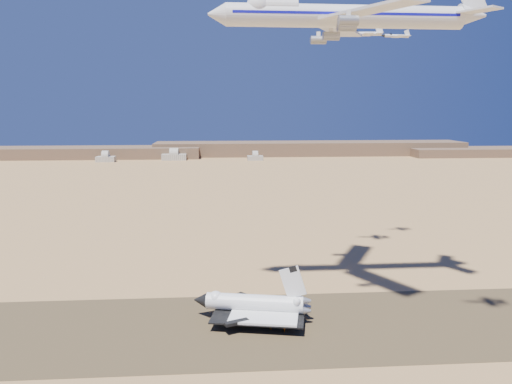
{
  "coord_description": "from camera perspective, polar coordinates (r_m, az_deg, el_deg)",
  "views": [
    {
      "loc": [
        -4.1,
        -137.32,
        63.45
      ],
      "look_at": [
        6.62,
        8.0,
        38.93
      ],
      "focal_mm": 35.0,
      "sensor_mm": 36.0,
      "label": 1
    }
  ],
  "objects": [
    {
      "name": "ground",
      "position": [
        151.32,
        -2.36,
        -15.25
      ],
      "size": [
        1200.0,
        1200.0,
        0.0
      ],
      "primitive_type": "plane",
      "color": "#A47748",
      "rests_on": "ground"
    },
    {
      "name": "runway",
      "position": [
        151.31,
        -2.36,
        -15.24
      ],
      "size": [
        600.0,
        50.0,
        0.06
      ],
      "primitive_type": "cube",
      "color": "#493924",
      "rests_on": "ground"
    },
    {
      "name": "ridgeline",
      "position": [
        670.57,
        1.75,
        4.77
      ],
      "size": [
        960.0,
        90.0,
        18.0
      ],
      "color": "brown",
      "rests_on": "ground"
    },
    {
      "name": "hangars",
      "position": [
        621.43,
        -9.75,
        4.0
      ],
      "size": [
        200.5,
        29.5,
        30.0
      ],
      "color": "#BAB2A4",
      "rests_on": "ground"
    },
    {
      "name": "shuttle",
      "position": [
        154.58,
        -0.28,
        -12.77
      ],
      "size": [
        35.8,
        26.62,
        17.65
      ],
      "rotation": [
        0.0,
        0.0,
        -0.2
      ],
      "color": "white",
      "rests_on": "runway"
    },
    {
      "name": "carrier_747",
      "position": [
        160.88,
        9.28,
        19.23
      ],
      "size": [
        85.64,
        66.52,
        21.37
      ],
      "rotation": [
        0.0,
        0.0,
        0.01
      ],
      "color": "silver"
    },
    {
      "name": "crew_a",
      "position": [
        150.69,
        3.6,
        -15.01
      ],
      "size": [
        0.46,
        0.63,
        1.6
      ],
      "primitive_type": "imported",
      "rotation": [
        0.0,
        0.0,
        1.71
      ],
      "color": "orange",
      "rests_on": "runway"
    },
    {
      "name": "crew_b",
      "position": [
        149.9,
        1.74,
        -15.07
      ],
      "size": [
        0.81,
        1.05,
        1.9
      ],
      "primitive_type": "imported",
      "rotation": [
        0.0,
        0.0,
        1.92
      ],
      "color": "orange",
      "rests_on": "runway"
    },
    {
      "name": "crew_c",
      "position": [
        148.41,
        3.28,
        -15.4
      ],
      "size": [
        1.02,
        1.05,
        1.65
      ],
      "primitive_type": "imported",
      "rotation": [
        0.0,
        0.0,
        2.3
      ],
      "color": "orange",
      "rests_on": "runway"
    },
    {
      "name": "chase_jet_d",
      "position": [
        209.86,
        12.21,
        17.27
      ],
      "size": [
        16.59,
        9.06,
        4.13
      ],
      "rotation": [
        0.0,
        0.0,
        -0.1
      ],
      "color": "silver"
    },
    {
      "name": "chase_jet_e",
      "position": [
        229.7,
        15.7,
        16.81
      ],
      "size": [
        13.85,
        7.58,
        3.45
      ],
      "rotation": [
        0.0,
        0.0,
        0.1
      ],
      "color": "silver"
    }
  ]
}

